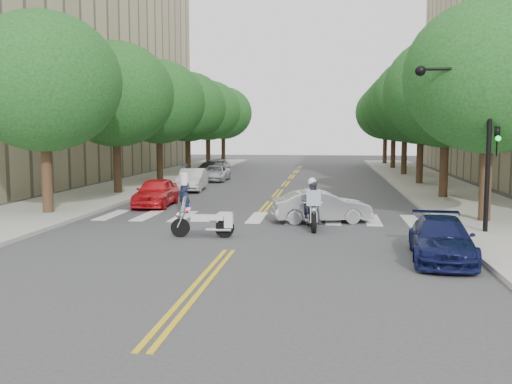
% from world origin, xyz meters
% --- Properties ---
extents(ground, '(140.00, 140.00, 0.00)m').
position_xyz_m(ground, '(0.00, 0.00, 0.00)').
color(ground, '#38383A').
rests_on(ground, ground).
extents(sidewalk_left, '(5.00, 60.00, 0.15)m').
position_xyz_m(sidewalk_left, '(-9.50, 22.00, 0.07)').
color(sidewalk_left, '#9E9991').
rests_on(sidewalk_left, ground).
extents(sidewalk_right, '(5.00, 60.00, 0.15)m').
position_xyz_m(sidewalk_right, '(9.50, 22.00, 0.07)').
color(sidewalk_right, '#9E9991').
rests_on(sidewalk_right, ground).
extents(tree_l_0, '(6.40, 6.40, 8.45)m').
position_xyz_m(tree_l_0, '(-8.80, 6.00, 5.55)').
color(tree_l_0, '#382316').
rests_on(tree_l_0, ground).
extents(tree_l_1, '(6.40, 6.40, 8.45)m').
position_xyz_m(tree_l_1, '(-8.80, 14.00, 5.55)').
color(tree_l_1, '#382316').
rests_on(tree_l_1, ground).
extents(tree_l_2, '(6.40, 6.40, 8.45)m').
position_xyz_m(tree_l_2, '(-8.80, 22.00, 5.55)').
color(tree_l_2, '#382316').
rests_on(tree_l_2, ground).
extents(tree_l_3, '(6.40, 6.40, 8.45)m').
position_xyz_m(tree_l_3, '(-8.80, 30.00, 5.55)').
color(tree_l_3, '#382316').
rests_on(tree_l_3, ground).
extents(tree_l_4, '(6.40, 6.40, 8.45)m').
position_xyz_m(tree_l_4, '(-8.80, 38.00, 5.55)').
color(tree_l_4, '#382316').
rests_on(tree_l_4, ground).
extents(tree_l_5, '(6.40, 6.40, 8.45)m').
position_xyz_m(tree_l_5, '(-8.80, 46.00, 5.55)').
color(tree_l_5, '#382316').
rests_on(tree_l_5, ground).
extents(tree_r_0, '(6.40, 6.40, 8.45)m').
position_xyz_m(tree_r_0, '(8.80, 6.00, 5.55)').
color(tree_r_0, '#382316').
rests_on(tree_r_0, ground).
extents(tree_r_1, '(6.40, 6.40, 8.45)m').
position_xyz_m(tree_r_1, '(8.80, 14.00, 5.55)').
color(tree_r_1, '#382316').
rests_on(tree_r_1, ground).
extents(tree_r_2, '(6.40, 6.40, 8.45)m').
position_xyz_m(tree_r_2, '(8.80, 22.00, 5.55)').
color(tree_r_2, '#382316').
rests_on(tree_r_2, ground).
extents(tree_r_3, '(6.40, 6.40, 8.45)m').
position_xyz_m(tree_r_3, '(8.80, 30.00, 5.55)').
color(tree_r_3, '#382316').
rests_on(tree_r_3, ground).
extents(tree_r_4, '(6.40, 6.40, 8.45)m').
position_xyz_m(tree_r_4, '(8.80, 38.00, 5.55)').
color(tree_r_4, '#382316').
rests_on(tree_r_4, ground).
extents(tree_r_5, '(6.40, 6.40, 8.45)m').
position_xyz_m(tree_r_5, '(8.80, 46.00, 5.55)').
color(tree_r_5, '#382316').
rests_on(tree_r_5, ground).
extents(traffic_signal_pole, '(2.82, 0.42, 6.00)m').
position_xyz_m(traffic_signal_pole, '(7.72, 3.50, 3.72)').
color(traffic_signal_pole, black).
rests_on(traffic_signal_pole, ground).
extents(motorcycle_police, '(0.83, 2.30, 1.87)m').
position_xyz_m(motorcycle_police, '(2.31, 4.19, 0.83)').
color(motorcycle_police, black).
rests_on(motorcycle_police, ground).
extents(motorcycle_parked, '(2.13, 0.57, 1.38)m').
position_xyz_m(motorcycle_parked, '(-1.08, 2.01, 0.48)').
color(motorcycle_parked, black).
rests_on(motorcycle_parked, ground).
extents(officer_standing, '(0.74, 0.66, 1.71)m').
position_xyz_m(officer_standing, '(-3.27, 7.41, 0.85)').
color(officer_standing, '#161D32').
rests_on(officer_standing, ground).
extents(convertible, '(4.00, 2.14, 1.25)m').
position_xyz_m(convertible, '(2.64, 5.69, 0.63)').
color(convertible, '#BEBEC0').
rests_on(convertible, ground).
extents(sedan_blue, '(1.97, 4.14, 1.16)m').
position_xyz_m(sedan_blue, '(6.00, -0.50, 0.58)').
color(sedan_blue, '#0E133D').
rests_on(sedan_blue, ground).
extents(parked_car_a, '(1.76, 4.01, 1.35)m').
position_xyz_m(parked_car_a, '(-5.20, 9.50, 0.67)').
color(parked_car_a, red).
rests_on(parked_car_a, ground).
extents(parked_car_b, '(1.71, 4.09, 1.32)m').
position_xyz_m(parked_car_b, '(-5.20, 16.69, 0.66)').
color(parked_car_b, silver).
rests_on(parked_car_b, ground).
extents(parked_car_c, '(1.96, 4.05, 1.11)m').
position_xyz_m(parked_car_c, '(-5.20, 23.50, 0.56)').
color(parked_car_c, silver).
rests_on(parked_car_c, ground).
extents(parked_car_d, '(1.98, 4.16, 1.17)m').
position_xyz_m(parked_car_d, '(-6.30, 26.68, 0.59)').
color(parked_car_d, black).
rests_on(parked_car_d, ground).
extents(parked_car_e, '(1.99, 4.13, 1.36)m').
position_xyz_m(parked_car_e, '(-6.30, 29.50, 0.68)').
color(parked_car_e, gray).
rests_on(parked_car_e, ground).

